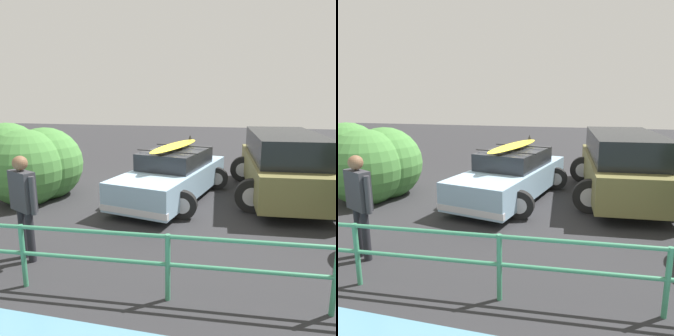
% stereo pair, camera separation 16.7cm
% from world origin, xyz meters
% --- Properties ---
extents(ground_plane, '(44.00, 44.00, 0.02)m').
position_xyz_m(ground_plane, '(0.00, 0.00, -0.01)').
color(ground_plane, '#28282B').
rests_on(ground_plane, ground).
extents(sedan_car, '(2.79, 4.57, 1.56)m').
position_xyz_m(sedan_car, '(-0.45, 0.05, 0.63)').
color(sedan_car, '#8CADC6').
rests_on(sedan_car, ground).
extents(suv_car, '(2.90, 5.16, 1.74)m').
position_xyz_m(suv_car, '(-3.31, -0.78, 0.91)').
color(suv_car, brown).
rests_on(suv_car, ground).
extents(person_bystander, '(0.63, 0.39, 1.76)m').
position_xyz_m(person_bystander, '(1.18, 4.00, 1.06)').
color(person_bystander, black).
rests_on(person_bystander, ground).
extents(railing_fence, '(10.36, 0.80, 0.93)m').
position_xyz_m(railing_fence, '(-0.32, 4.64, 0.64)').
color(railing_fence, '#387F5B').
rests_on(railing_fence, ground).
extents(bush_near_left, '(2.61, 2.60, 2.13)m').
position_xyz_m(bush_near_left, '(3.24, 0.98, 0.93)').
color(bush_near_left, brown).
rests_on(bush_near_left, ground).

